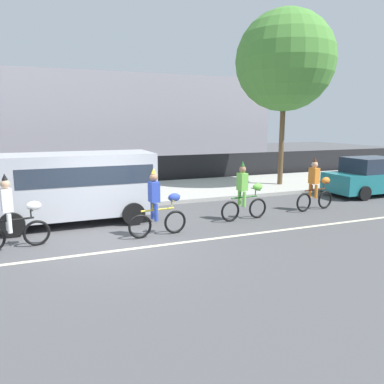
% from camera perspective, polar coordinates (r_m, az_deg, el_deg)
% --- Properties ---
extents(ground_plane, '(80.00, 80.00, 0.00)m').
position_cam_1_polar(ground_plane, '(10.03, -10.90, -7.78)').
color(ground_plane, '#4C4C4F').
extents(road_centre_line, '(36.00, 0.14, 0.01)m').
position_cam_1_polar(road_centre_line, '(9.56, -10.33, -8.65)').
color(road_centre_line, beige).
rests_on(road_centre_line, ground).
extents(sidewalk_curb, '(60.00, 5.00, 0.15)m').
position_cam_1_polar(sidewalk_curb, '(16.26, -15.28, -0.62)').
color(sidewalk_curb, '#ADAAA3').
rests_on(sidewalk_curb, ground).
extents(fence_line, '(40.00, 0.08, 1.40)m').
position_cam_1_polar(fence_line, '(19.01, -16.38, 2.82)').
color(fence_line, black).
rests_on(fence_line, ground).
extents(building_backdrop, '(28.00, 8.00, 6.16)m').
position_cam_1_polar(building_backdrop, '(27.40, -19.52, 9.89)').
color(building_backdrop, '#99939E').
rests_on(building_backdrop, ground).
extents(parade_cyclist_zebra, '(1.70, 0.54, 1.92)m').
position_cam_1_polar(parade_cyclist_zebra, '(10.24, -25.58, -3.37)').
color(parade_cyclist_zebra, black).
rests_on(parade_cyclist_zebra, ground).
extents(parade_cyclist_cobalt, '(1.72, 0.50, 1.92)m').
position_cam_1_polar(parade_cyclist_cobalt, '(10.37, -5.18, -2.20)').
color(parade_cyclist_cobalt, black).
rests_on(parade_cyclist_cobalt, ground).
extents(parade_cyclist_lime, '(1.72, 0.50, 1.92)m').
position_cam_1_polar(parade_cyclist_lime, '(12.15, 8.07, -0.36)').
color(parade_cyclist_lime, black).
rests_on(parade_cyclist_lime, ground).
extents(parade_cyclist_orange, '(1.72, 0.50, 1.92)m').
position_cam_1_polar(parade_cyclist_orange, '(14.10, 18.33, 0.71)').
color(parade_cyclist_orange, black).
rests_on(parade_cyclist_orange, ground).
extents(parked_van_silver, '(5.00, 2.22, 2.18)m').
position_cam_1_polar(parked_van_silver, '(12.25, -17.52, 1.41)').
color(parked_van_silver, silver).
rests_on(parked_van_silver, ground).
extents(parked_car_teal, '(4.10, 1.92, 1.64)m').
position_cam_1_polar(parked_car_teal, '(18.05, 25.64, 2.06)').
color(parked_car_teal, '#1E727A').
rests_on(parked_car_teal, ground).
extents(street_tree_near_lamp, '(4.58, 4.58, 8.05)m').
position_cam_1_polar(street_tree_near_lamp, '(18.77, 13.99, 18.79)').
color(street_tree_near_lamp, brown).
rests_on(street_tree_near_lamp, sidewalk_curb).
extents(pedestrian_onlooker, '(0.32, 0.20, 1.62)m').
position_cam_1_polar(pedestrian_onlooker, '(16.43, -12.23, 2.95)').
color(pedestrian_onlooker, '#33333D').
rests_on(pedestrian_onlooker, sidewalk_curb).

